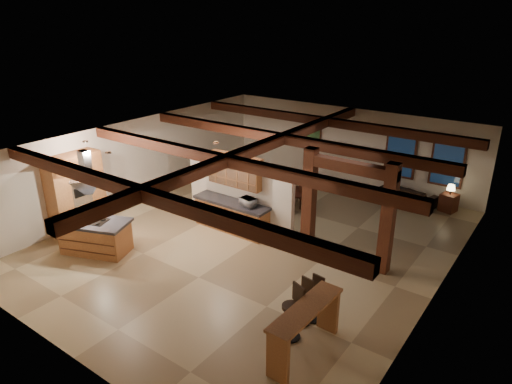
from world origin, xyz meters
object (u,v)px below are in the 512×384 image
kitchen_island (96,236)px  sofa (408,194)px  dining_table (281,199)px  bar_counter (305,323)px

kitchen_island → sofa: size_ratio=1.09×
sofa → dining_table: bearing=53.1°
dining_table → bar_counter: (4.23, -5.70, 0.39)m
kitchen_island → bar_counter: 6.69m
kitchen_island → bar_counter: bearing=-1.4°
dining_table → bar_counter: bar_counter is taller
kitchen_island → dining_table: 6.06m
kitchen_island → bar_counter: bar_counter is taller
kitchen_island → bar_counter: size_ratio=1.05×
sofa → bar_counter: (0.90, -8.71, 0.42)m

